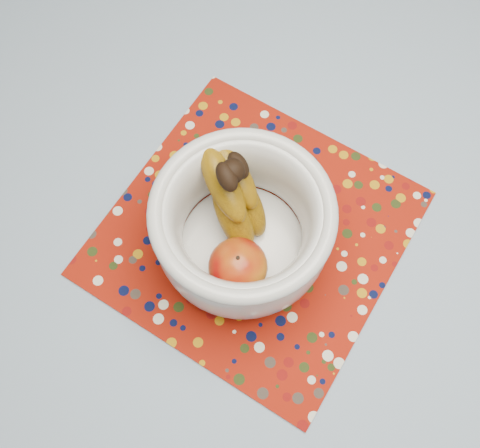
{
  "coord_description": "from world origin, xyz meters",
  "views": [
    {
      "loc": [
        -0.28,
        -0.21,
        1.54
      ],
      "look_at": [
        -0.1,
        -0.0,
        0.85
      ],
      "focal_mm": 42.0,
      "sensor_mm": 36.0,
      "label": 1
    }
  ],
  "objects": [
    {
      "name": "table",
      "position": [
        0.0,
        0.0,
        0.67
      ],
      "size": [
        1.2,
        1.2,
        0.75
      ],
      "color": "brown",
      "rests_on": "ground"
    },
    {
      "name": "tablecloth",
      "position": [
        0.0,
        0.0,
        0.76
      ],
      "size": [
        1.32,
        1.32,
        0.01
      ],
      "primitive_type": "cube",
      "color": "#6486A8",
      "rests_on": "table"
    },
    {
      "name": "placemat",
      "position": [
        -0.07,
        0.0,
        0.76
      ],
      "size": [
        0.51,
        0.51,
        0.0
      ],
      "primitive_type": "cube",
      "rotation": [
        0.0,
        0.0,
        0.32
      ],
      "color": "maroon",
      "rests_on": "tablecloth"
    },
    {
      "name": "fruit_bowl",
      "position": [
        -0.1,
        0.0,
        0.85
      ],
      "size": [
        0.24,
        0.24,
        0.18
      ],
      "color": "silver",
      "rests_on": "placemat"
    }
  ]
}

